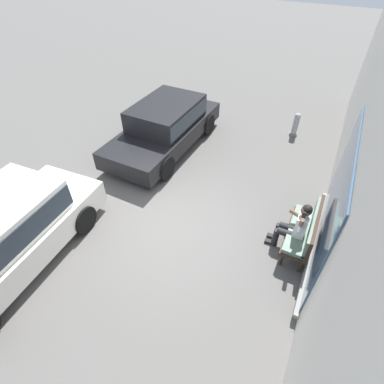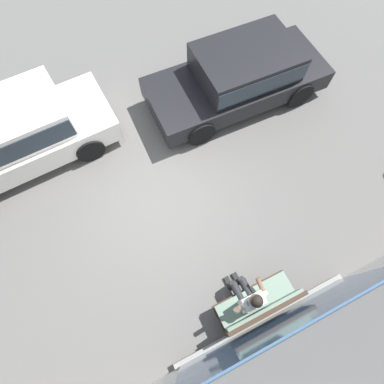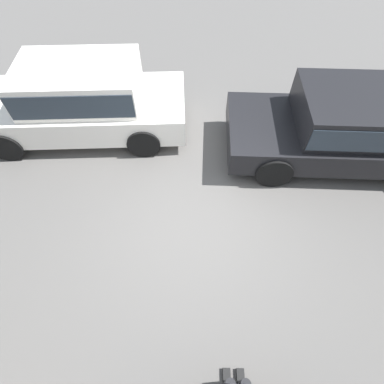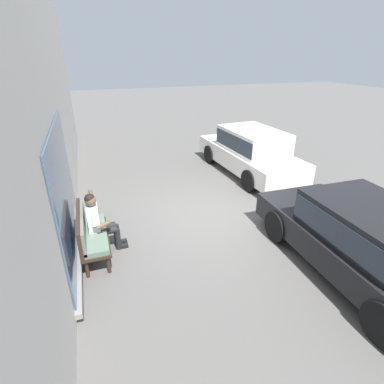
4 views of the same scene
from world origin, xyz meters
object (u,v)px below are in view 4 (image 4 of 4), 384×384
object	(u,v)px
person_on_phone	(99,221)
parked_car_mid	(250,150)
bench	(89,232)
parked_car_near	(366,238)

from	to	relation	value
person_on_phone	parked_car_mid	size ratio (longest dim) A/B	0.29
bench	person_on_phone	bearing A→B (deg)	-58.96
parked_car_mid	bench	bearing A→B (deg)	119.92
bench	person_on_phone	distance (m)	0.29
person_on_phone	parked_car_near	bearing A→B (deg)	-117.78
person_on_phone	parked_car_near	world-z (taller)	parked_car_near
bench	parked_car_near	distance (m)	5.23
bench	parked_car_mid	xyz separation A→B (m)	(3.07, -5.33, 0.28)
bench	person_on_phone	size ratio (longest dim) A/B	1.15
parked_car_mid	parked_car_near	bearing A→B (deg)	173.47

